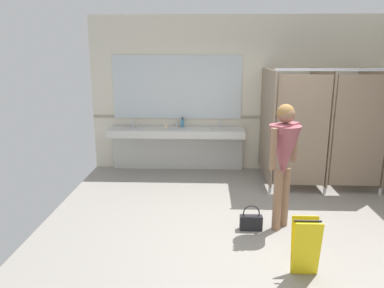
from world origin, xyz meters
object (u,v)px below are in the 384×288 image
person_standing (284,152)px  soap_dispenser (182,123)px  wet_floor_sign (306,246)px  paper_cup (166,127)px  handbag (251,222)px

person_standing → soap_dispenser: (-1.45, 2.46, -0.10)m
person_standing → soap_dispenser: 2.86m
soap_dispenser → wet_floor_sign: bearing=-67.0°
person_standing → paper_cup: size_ratio=19.25×
person_standing → handbag: bearing=-167.1°
person_standing → soap_dispenser: bearing=120.6°
person_standing → wet_floor_sign: (0.05, -1.08, -0.73)m
wet_floor_sign → handbag: bearing=114.1°
paper_cup → wet_floor_sign: (1.80, -3.33, -0.59)m
handbag → soap_dispenser: (-1.06, 2.55, 0.84)m
soap_dispenser → wet_floor_sign: 3.89m
handbag → paper_cup: (-1.36, 2.34, 0.80)m
person_standing → soap_dispenser: size_ratio=8.59×
soap_dispenser → wet_floor_sign: soap_dispenser is taller
handbag → wet_floor_sign: bearing=-65.9°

